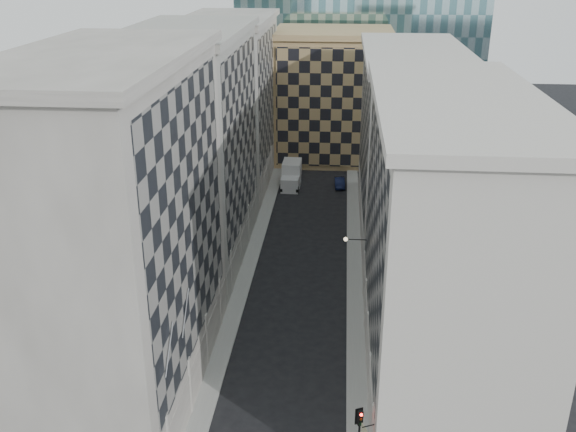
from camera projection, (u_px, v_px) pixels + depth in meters
The scene contains 14 objects.
sidewalk_west at pixel (248, 267), 63.66m from camera, with size 1.50×100.00×0.15m, color gray.
sidewalk_east at pixel (354, 271), 62.83m from camera, with size 1.50×100.00×0.15m, color gray.
bldg_left_a at pixel (118, 235), 42.12m from camera, with size 10.80×22.80×23.70m.
bldg_left_b at pixel (193, 148), 62.55m from camera, with size 10.80×22.80×22.70m.
bldg_left_c at pixel (231, 103), 82.99m from camera, with size 10.80×22.80×21.70m.
bldg_right_a at pixel (443, 242), 44.65m from camera, with size 10.80×26.80×20.70m.
bldg_right_b at pixel (409, 142), 69.67m from camera, with size 10.80×28.80×19.70m.
tan_block at pixel (332, 95), 94.36m from camera, with size 16.80×14.80×18.80m.
flagpoles_left at pixel (178, 330), 38.59m from camera, with size 0.10×6.33×2.33m.
bracket_lamp at pixel (348, 239), 55.02m from camera, with size 1.98×0.36×0.36m.
traffic_light at pixel (360, 425), 38.14m from camera, with size 0.49×0.49×3.98m.
box_truck at pixel (291, 176), 85.23m from camera, with size 2.43×5.87×3.21m.
dark_car at pixel (340, 182), 85.19m from camera, with size 1.31×3.76×1.24m, color black.
shop_sign at pixel (365, 430), 36.52m from camera, with size 0.71×0.62×0.73m.
Camera 1 is at (3.55, -26.31, 29.15)m, focal length 40.00 mm.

